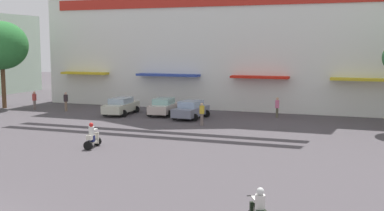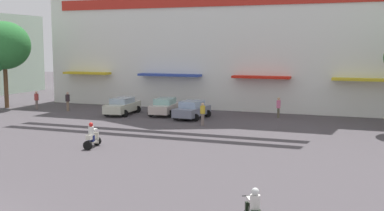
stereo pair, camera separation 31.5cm
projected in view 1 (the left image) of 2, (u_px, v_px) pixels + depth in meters
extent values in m
plane|color=#4B4549|center=(126.00, 147.00, 27.94)|extent=(128.00, 128.00, 0.00)
cube|color=white|center=(230.00, 48.00, 48.71)|extent=(34.81, 12.00, 11.25)
cube|color=red|center=(213.00, 1.00, 42.53)|extent=(32.03, 0.12, 0.94)
cube|color=gold|center=(85.00, 73.00, 47.28)|extent=(4.88, 1.10, 0.20)
cube|color=#2D449C|center=(168.00, 75.00, 44.31)|extent=(6.04, 1.10, 0.20)
cube|color=red|center=(259.00, 77.00, 41.43)|extent=(5.02, 1.10, 0.20)
cube|color=gold|center=(363.00, 79.00, 38.60)|extent=(5.08, 1.10, 0.20)
cylinder|color=brown|center=(4.00, 86.00, 45.04)|extent=(0.39, 0.39, 4.19)
ellipsoid|color=#2B7334|center=(2.00, 45.00, 44.57)|extent=(4.82, 4.88, 4.48)
cube|color=beige|center=(121.00, 107.00, 40.98)|extent=(1.95, 4.44, 0.71)
cube|color=#9BAFC1|center=(121.00, 100.00, 40.91)|extent=(1.57, 2.26, 0.46)
cylinder|color=black|center=(119.00, 109.00, 42.53)|extent=(0.61, 0.20, 0.60)
cylinder|color=black|center=(136.00, 109.00, 42.08)|extent=(0.61, 0.20, 0.60)
cylinder|color=black|center=(105.00, 113.00, 39.96)|extent=(0.61, 0.20, 0.60)
cylinder|color=black|center=(124.00, 114.00, 39.51)|extent=(0.61, 0.20, 0.60)
cube|color=beige|center=(164.00, 108.00, 40.61)|extent=(1.98, 4.00, 0.69)
cube|color=#8EC2BA|center=(164.00, 101.00, 40.53)|extent=(1.58, 2.05, 0.48)
cylinder|color=black|center=(159.00, 109.00, 42.01)|extent=(0.61, 0.22, 0.60)
cylinder|color=black|center=(177.00, 110.00, 41.59)|extent=(0.61, 0.22, 0.60)
cylinder|color=black|center=(150.00, 113.00, 39.70)|extent=(0.61, 0.22, 0.60)
cylinder|color=black|center=(169.00, 114.00, 39.29)|extent=(0.61, 0.22, 0.60)
cube|color=gray|center=(191.00, 111.00, 38.69)|extent=(2.03, 4.00, 0.67)
cube|color=#94ACCA|center=(191.00, 104.00, 38.62)|extent=(1.63, 2.05, 0.51)
cylinder|color=black|center=(187.00, 112.00, 40.17)|extent=(0.61, 0.21, 0.60)
cylinder|color=black|center=(206.00, 114.00, 39.47)|extent=(0.61, 0.21, 0.60)
cylinder|color=black|center=(175.00, 116.00, 38.00)|extent=(0.61, 0.21, 0.60)
cylinder|color=black|center=(194.00, 118.00, 37.29)|extent=(0.61, 0.21, 0.60)
cylinder|color=black|center=(97.00, 141.00, 28.36)|extent=(0.53, 0.21, 0.52)
cylinder|color=black|center=(88.00, 146.00, 27.13)|extent=(0.53, 0.21, 0.52)
cube|color=beige|center=(93.00, 142.00, 27.74)|extent=(0.43, 1.14, 0.10)
cube|color=beige|center=(91.00, 137.00, 27.47)|extent=(0.39, 0.74, 0.28)
cube|color=beige|center=(96.00, 138.00, 28.21)|extent=(0.34, 0.18, 0.67)
cylinder|color=black|center=(96.00, 129.00, 28.17)|extent=(0.52, 0.11, 0.04)
cube|color=navy|center=(92.00, 139.00, 27.58)|extent=(0.35, 0.32, 0.36)
cylinder|color=silver|center=(91.00, 131.00, 27.53)|extent=(0.36, 0.36, 0.52)
sphere|color=red|center=(91.00, 125.00, 27.48)|extent=(0.25, 0.25, 0.25)
cube|color=silver|center=(93.00, 130.00, 27.80)|extent=(0.40, 0.48, 0.10)
cylinder|color=black|center=(255.00, 195.00, 15.68)|extent=(0.48, 0.26, 0.04)
cylinder|color=silver|center=(260.00, 203.00, 15.01)|extent=(0.43, 0.43, 0.52)
sphere|color=silver|center=(260.00, 191.00, 14.96)|extent=(0.25, 0.25, 0.25)
cube|color=silver|center=(258.00, 199.00, 15.29)|extent=(0.50, 0.55, 0.10)
cylinder|color=#6F615A|center=(35.00, 105.00, 44.05)|extent=(0.32, 0.32, 0.86)
cylinder|color=#9F3834|center=(34.00, 97.00, 43.96)|extent=(0.52, 0.52, 0.60)
sphere|color=tan|center=(34.00, 93.00, 43.91)|extent=(0.24, 0.24, 0.24)
cylinder|color=brown|center=(277.00, 113.00, 39.25)|extent=(0.26, 0.26, 0.80)
cylinder|color=pink|center=(277.00, 104.00, 39.16)|extent=(0.43, 0.43, 0.63)
sphere|color=tan|center=(277.00, 99.00, 39.10)|extent=(0.24, 0.24, 0.24)
cylinder|color=slate|center=(202.00, 120.00, 35.38)|extent=(0.24, 0.24, 0.89)
cylinder|color=gold|center=(202.00, 110.00, 35.29)|extent=(0.39, 0.39, 0.59)
sphere|color=tan|center=(202.00, 104.00, 35.24)|extent=(0.23, 0.23, 0.23)
cylinder|color=#816954|center=(66.00, 106.00, 43.03)|extent=(0.33, 0.33, 0.88)
cylinder|color=#312529|center=(66.00, 98.00, 42.94)|extent=(0.54, 0.54, 0.60)
sphere|color=tan|center=(66.00, 93.00, 42.89)|extent=(0.24, 0.24, 0.24)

